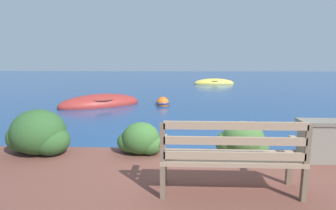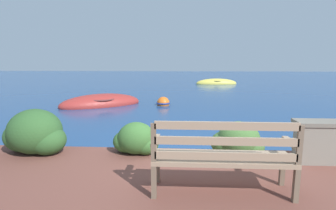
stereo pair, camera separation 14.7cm
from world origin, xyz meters
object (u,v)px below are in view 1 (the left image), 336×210
at_px(park_bench, 231,155).
at_px(rowboat_nearest, 100,104).
at_px(mooring_buoy, 163,103).
at_px(rowboat_mid, 214,83).

height_order(park_bench, rowboat_nearest, park_bench).
bearing_deg(mooring_buoy, rowboat_mid, 71.05).
bearing_deg(rowboat_nearest, mooring_buoy, -28.12).
bearing_deg(rowboat_mid, rowboat_nearest, -125.80).
xyz_separation_m(park_bench, rowboat_nearest, (-3.80, 7.35, -0.64)).
height_order(rowboat_mid, mooring_buoy, rowboat_mid).
distance_m(rowboat_mid, mooring_buoy, 10.42).
height_order(rowboat_nearest, rowboat_mid, rowboat_nearest).
bearing_deg(park_bench, mooring_buoy, 92.63).
bearing_deg(mooring_buoy, rowboat_nearest, -175.55).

